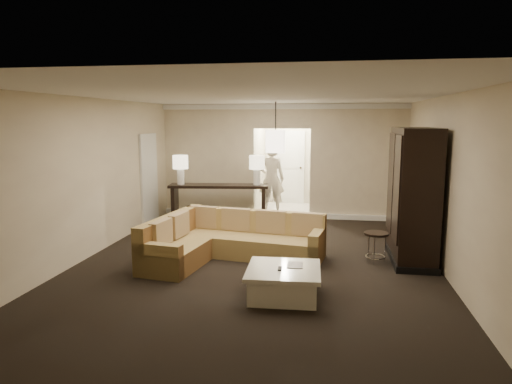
% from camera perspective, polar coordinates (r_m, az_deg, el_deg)
% --- Properties ---
extents(ground, '(8.00, 8.00, 0.00)m').
position_cam_1_polar(ground, '(7.68, -0.12, -9.30)').
color(ground, black).
rests_on(ground, ground).
extents(wall_back, '(6.00, 0.04, 2.80)m').
position_cam_1_polar(wall_back, '(11.30, 3.23, 3.85)').
color(wall_back, beige).
rests_on(wall_back, ground).
extents(wall_front, '(6.00, 0.04, 2.80)m').
position_cam_1_polar(wall_front, '(3.55, -10.89, -7.70)').
color(wall_front, beige).
rests_on(wall_front, ground).
extents(wall_left, '(0.04, 8.00, 2.80)m').
position_cam_1_polar(wall_left, '(8.39, -20.79, 1.49)').
color(wall_left, beige).
rests_on(wall_left, ground).
extents(wall_right, '(0.04, 8.00, 2.80)m').
position_cam_1_polar(wall_right, '(7.48, 23.19, 0.50)').
color(wall_right, beige).
rests_on(wall_right, ground).
extents(ceiling, '(6.00, 8.00, 0.02)m').
position_cam_1_polar(ceiling, '(7.30, -0.12, 12.05)').
color(ceiling, white).
rests_on(ceiling, wall_back).
extents(crown_molding, '(6.00, 0.10, 0.12)m').
position_cam_1_polar(crown_molding, '(11.21, 3.26, 10.62)').
color(crown_molding, white).
rests_on(crown_molding, wall_back).
extents(baseboard, '(6.00, 0.10, 0.12)m').
position_cam_1_polar(baseboard, '(11.45, 3.14, -2.86)').
color(baseboard, white).
rests_on(baseboard, ground).
extents(side_door, '(0.05, 0.90, 2.10)m').
position_cam_1_polar(side_door, '(10.91, -13.20, 1.60)').
color(side_door, silver).
rests_on(side_door, ground).
extents(foyer, '(1.44, 2.02, 2.80)m').
position_cam_1_polar(foyer, '(12.64, 3.88, 3.94)').
color(foyer, beige).
rests_on(foyer, ground).
extents(sectional_sofa, '(2.94, 2.23, 0.80)m').
position_cam_1_polar(sectional_sofa, '(8.04, -3.80, -6.11)').
color(sectional_sofa, brown).
rests_on(sectional_sofa, ground).
extents(coffee_table, '(1.04, 1.04, 0.42)m').
position_cam_1_polar(coffee_table, '(6.41, 3.47, -11.14)').
color(coffee_table, beige).
rests_on(coffee_table, ground).
extents(console_table, '(2.38, 0.80, 0.90)m').
position_cam_1_polar(console_table, '(10.86, -4.65, -0.97)').
color(console_table, black).
rests_on(console_table, ground).
extents(armoire, '(0.68, 1.59, 2.28)m').
position_cam_1_polar(armoire, '(8.21, 18.97, -0.72)').
color(armoire, black).
rests_on(armoire, ground).
extents(drink_table, '(0.41, 0.41, 0.52)m').
position_cam_1_polar(drink_table, '(8.08, 14.77, -5.94)').
color(drink_table, black).
rests_on(drink_table, ground).
extents(table_lamp_left, '(0.36, 0.36, 0.69)m').
position_cam_1_polar(table_lamp_left, '(10.89, -9.42, 3.35)').
color(table_lamp_left, white).
rests_on(table_lamp_left, console_table).
extents(table_lamp_right, '(0.36, 0.36, 0.69)m').
position_cam_1_polar(table_lamp_right, '(10.67, 0.11, 3.35)').
color(table_lamp_right, white).
rests_on(table_lamp_right, console_table).
extents(pendant_light, '(0.38, 0.38, 1.09)m').
position_cam_1_polar(pendant_light, '(9.97, 2.45, 6.36)').
color(pendant_light, black).
rests_on(pendant_light, ceiling).
extents(person, '(0.77, 0.56, 2.02)m').
position_cam_1_polar(person, '(11.67, 1.94, 2.11)').
color(person, beige).
rests_on(person, ground).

